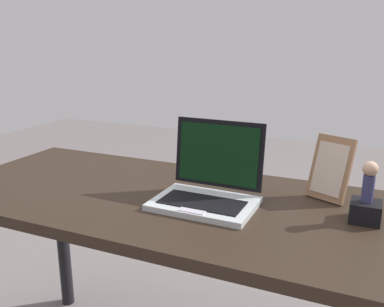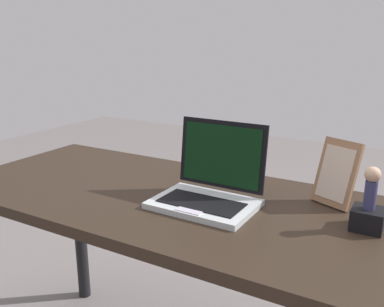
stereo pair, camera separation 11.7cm
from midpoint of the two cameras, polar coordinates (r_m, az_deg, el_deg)
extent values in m
cube|color=black|center=(1.24, -0.06, -7.57)|extent=(1.76, 0.64, 0.03)
cylinder|color=black|center=(2.02, -19.00, -10.47)|extent=(0.06, 0.06, 0.71)
cube|color=#B8BFC1|center=(1.21, -1.11, -6.95)|extent=(0.30, 0.21, 0.02)
cube|color=black|center=(1.19, -1.44, -6.75)|extent=(0.24, 0.12, 0.00)
cube|color=silver|center=(1.14, -2.88, -7.87)|extent=(0.08, 0.03, 0.00)
cube|color=black|center=(1.26, 1.05, -0.03)|extent=(0.28, 0.04, 0.20)
cube|color=black|center=(1.26, 0.95, -0.12)|extent=(0.25, 0.03, 0.18)
cube|color=silver|center=(1.26, 0.93, -1.30)|extent=(0.24, 0.01, 0.01)
cube|color=#8D6344|center=(1.28, 16.07, -2.01)|extent=(0.14, 0.11, 0.19)
cube|color=#C4AE99|center=(1.28, 15.90, -2.08)|extent=(0.11, 0.08, 0.15)
cube|color=#8D6344|center=(1.33, 16.57, -5.07)|extent=(0.02, 0.02, 0.03)
cube|color=black|center=(1.18, 20.10, -7.54)|extent=(0.08, 0.08, 0.06)
cylinder|color=navy|center=(1.15, 20.40, -4.57)|extent=(0.03, 0.03, 0.07)
sphere|color=tan|center=(1.14, 20.65, -2.01)|extent=(0.04, 0.04, 0.04)
camera|label=1|loc=(0.06, -92.86, -0.80)|focal=38.86mm
camera|label=2|loc=(0.06, 87.14, 0.80)|focal=38.86mm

